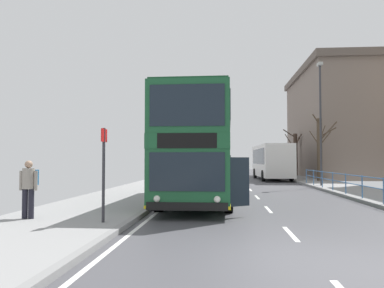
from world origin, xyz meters
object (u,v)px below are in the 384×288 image
object	(u,v)px
background_bus_far_lane	(271,161)
bare_tree_far_00	(295,153)
double_decker_bus_main	(200,149)
background_building_00	(365,123)
pedestrian_with_backpack	(29,185)
bare_tree_far_01	(320,148)
bus_stop_sign_near	(104,164)
street_lamp_far_side	(320,114)

from	to	relation	value
background_bus_far_lane	bare_tree_far_00	xyz separation A→B (m)	(3.36, 6.36, 0.82)
double_decker_bus_main	background_building_00	size ratio (longest dim) A/B	0.57
background_bus_far_lane	pedestrian_with_backpack	world-z (taller)	background_bus_far_lane
pedestrian_with_backpack	bare_tree_far_01	size ratio (longest dim) A/B	0.31
background_building_00	bare_tree_far_00	bearing A→B (deg)	-178.83
double_decker_bus_main	bare_tree_far_00	distance (m)	28.39
double_decker_bus_main	bare_tree_far_00	size ratio (longest dim) A/B	2.06
bare_tree_far_01	background_building_00	world-z (taller)	background_building_00
background_bus_far_lane	bus_stop_sign_near	xyz separation A→B (m)	(-7.76, -26.83, -0.02)
double_decker_bus_main	bare_tree_far_00	xyz separation A→B (m)	(8.87, 26.97, 0.27)
double_decker_bus_main	bare_tree_far_01	bearing A→B (deg)	61.21
double_decker_bus_main	bus_stop_sign_near	xyz separation A→B (m)	(-2.25, -6.22, -0.57)
pedestrian_with_backpack	street_lamp_far_side	distance (m)	20.23
street_lamp_far_side	pedestrian_with_backpack	bearing A→B (deg)	-127.49
background_bus_far_lane	street_lamp_far_side	distance (m)	11.20
bus_stop_sign_near	bare_tree_far_01	world-z (taller)	bare_tree_far_01
street_lamp_far_side	background_building_00	size ratio (longest dim) A/B	0.46
pedestrian_with_backpack	bare_tree_far_00	bearing A→B (deg)	67.62
double_decker_bus_main	background_building_00	distance (m)	31.90
pedestrian_with_backpack	double_decker_bus_main	bearing A→B (deg)	51.24
pedestrian_with_backpack	bare_tree_far_00	xyz separation A→B (m)	(13.47, 32.70, 1.45)
double_decker_bus_main	street_lamp_far_side	distance (m)	12.80
background_building_00	bare_tree_far_01	bearing A→B (deg)	-124.45
pedestrian_with_backpack	bare_tree_far_00	distance (m)	35.40
double_decker_bus_main	bare_tree_far_01	size ratio (longest dim) A/B	1.92
pedestrian_with_backpack	background_building_00	world-z (taller)	background_building_00
bare_tree_far_00	street_lamp_far_side	bearing A→B (deg)	-94.62
street_lamp_far_side	background_building_00	world-z (taller)	background_building_00
double_decker_bus_main	pedestrian_with_backpack	distance (m)	7.44
bare_tree_far_00	background_building_00	size ratio (longest dim) A/B	0.28
double_decker_bus_main	bus_stop_sign_near	bearing A→B (deg)	-109.90
bare_tree_far_01	background_building_00	distance (m)	13.60
bus_stop_sign_near	bare_tree_far_00	bearing A→B (deg)	71.48
street_lamp_far_side	bare_tree_far_00	bearing A→B (deg)	85.38
bus_stop_sign_near	street_lamp_far_side	distance (m)	19.22
background_bus_far_lane	background_building_00	distance (m)	13.34
background_bus_far_lane	background_building_00	size ratio (longest dim) A/B	0.57
pedestrian_with_backpack	bare_tree_far_01	world-z (taller)	bare_tree_far_01
background_bus_far_lane	street_lamp_far_side	size ratio (longest dim) A/B	1.25
bus_stop_sign_near	background_building_00	xyz separation A→B (m)	(18.65, 33.34, 4.13)
bus_stop_sign_near	bare_tree_far_00	distance (m)	35.01
bus_stop_sign_near	bare_tree_far_01	distance (m)	25.05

